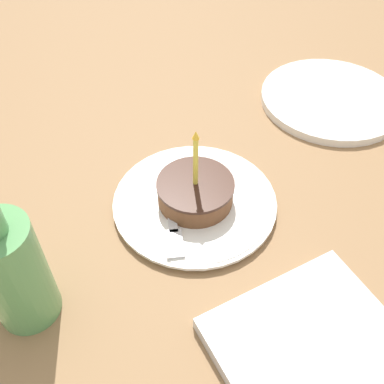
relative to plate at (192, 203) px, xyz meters
name	(u,v)px	position (x,y,z in m)	size (l,w,h in m)	color
ground_plane	(188,205)	(0.02, 0.00, -0.03)	(2.40, 2.40, 0.04)	olive
plate	(192,203)	(0.00, 0.00, 0.00)	(0.24, 0.24, 0.01)	white
cake_slice	(197,191)	(0.00, -0.01, 0.02)	(0.11, 0.11, 0.13)	brown
fork	(170,213)	(-0.01, 0.04, 0.01)	(0.18, 0.08, 0.00)	silver
bottle	(12,270)	(-0.05, 0.25, 0.07)	(0.07, 0.07, 0.20)	#599959
side_plate	(331,99)	(0.11, -0.35, 0.00)	(0.26, 0.26, 0.01)	white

